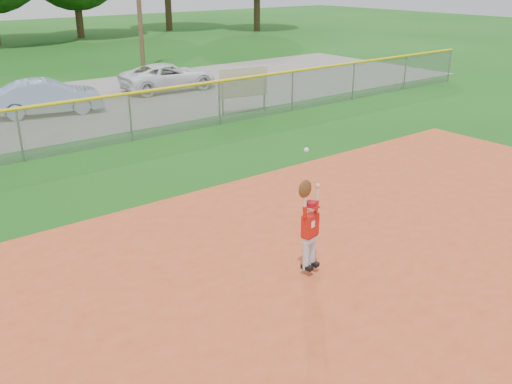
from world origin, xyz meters
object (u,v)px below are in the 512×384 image
car_blue (47,97)px  ballplayer (309,224)px  car_white_b (169,77)px  sponsor_sign (244,84)px

car_blue → ballplayer: 14.65m
car_white_b → ballplayer: size_ratio=1.90×
car_blue → sponsor_sign: sponsor_sign is taller
car_blue → ballplayer: size_ratio=1.74×
car_blue → ballplayer: ballplayer is taller
car_blue → sponsor_sign: size_ratio=2.02×
car_white_b → sponsor_sign: sponsor_sign is taller
car_white_b → sponsor_sign: bearing=-177.4°
ballplayer → car_blue: bearing=87.7°
sponsor_sign → ballplayer: size_ratio=0.86×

